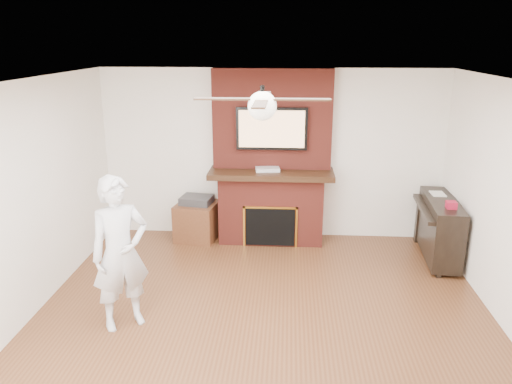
# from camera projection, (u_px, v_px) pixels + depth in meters

# --- Properties ---
(room_shell) EXTENTS (5.36, 5.86, 2.86)m
(room_shell) POSITION_uv_depth(u_px,v_px,m) (262.00, 219.00, 4.73)
(room_shell) COLOR #502C17
(room_shell) RESTS_ON ground
(fireplace) EXTENTS (1.78, 0.64, 2.50)m
(fireplace) POSITION_uv_depth(u_px,v_px,m) (271.00, 175.00, 7.24)
(fireplace) COLOR maroon
(fireplace) RESTS_ON ground
(tv) EXTENTS (1.00, 0.08, 0.60)m
(tv) POSITION_uv_depth(u_px,v_px,m) (272.00, 129.00, 6.99)
(tv) COLOR black
(tv) RESTS_ON fireplace
(ceiling_fan) EXTENTS (1.21, 1.21, 0.31)m
(ceiling_fan) POSITION_uv_depth(u_px,v_px,m) (262.00, 105.00, 4.42)
(ceiling_fan) COLOR black
(ceiling_fan) RESTS_ON room_shell
(person) EXTENTS (0.71, 0.67, 1.62)m
(person) POSITION_uv_depth(u_px,v_px,m) (120.00, 253.00, 5.05)
(person) COLOR silver
(person) RESTS_ON ground
(side_table) EXTENTS (0.66, 0.66, 0.66)m
(side_table) POSITION_uv_depth(u_px,v_px,m) (197.00, 219.00, 7.45)
(side_table) COLOR #532B17
(side_table) RESTS_ON ground
(piano) EXTENTS (0.57, 1.31, 0.93)m
(piano) POSITION_uv_depth(u_px,v_px,m) (439.00, 227.00, 6.73)
(piano) COLOR black
(piano) RESTS_ON ground
(cable_box) EXTENTS (0.36, 0.24, 0.05)m
(cable_box) POSITION_uv_depth(u_px,v_px,m) (268.00, 169.00, 7.12)
(cable_box) COLOR silver
(cable_box) RESTS_ON fireplace
(candle_orange) EXTENTS (0.07, 0.07, 0.13)m
(candle_orange) POSITION_uv_depth(u_px,v_px,m) (264.00, 239.00, 7.35)
(candle_orange) COLOR red
(candle_orange) RESTS_ON ground
(candle_green) EXTENTS (0.07, 0.07, 0.10)m
(candle_green) POSITION_uv_depth(u_px,v_px,m) (275.00, 242.00, 7.28)
(candle_green) COLOR #527D32
(candle_green) RESTS_ON ground
(candle_cream) EXTENTS (0.08, 0.08, 0.13)m
(candle_cream) POSITION_uv_depth(u_px,v_px,m) (278.00, 241.00, 7.27)
(candle_cream) COLOR beige
(candle_cream) RESTS_ON ground
(candle_blue) EXTENTS (0.06, 0.06, 0.08)m
(candle_blue) POSITION_uv_depth(u_px,v_px,m) (281.00, 243.00, 7.27)
(candle_blue) COLOR #334599
(candle_blue) RESTS_ON ground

